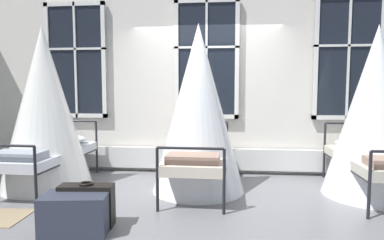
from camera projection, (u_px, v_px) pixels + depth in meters
ground at (202, 189)px, 4.92m from camera, size 17.45×17.45×0.00m
back_wall_with_windows at (207, 70)px, 5.85m from camera, size 8.90×0.10×3.51m
window_bank at (206, 107)px, 5.79m from camera, size 5.65×0.10×2.86m
cot_first at (45, 110)px, 4.96m from camera, size 1.30×1.87×2.35m
cot_second at (198, 111)px, 4.77m from camera, size 1.30×1.86×2.34m
cot_third at (375, 114)px, 4.54m from camera, size 1.30×1.85×2.28m
suitcase_dark at (87, 205)px, 3.58m from camera, size 0.58×0.26×0.47m
travel_trunk at (76, 214)px, 3.40m from camera, size 0.69×0.48×0.40m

